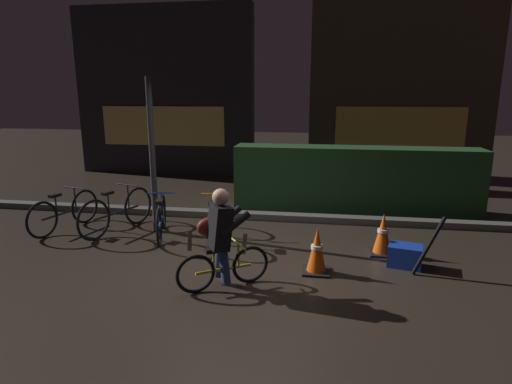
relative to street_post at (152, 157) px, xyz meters
The scene contains 15 objects.
ground_plane 2.41m from the street_post, 36.23° to the right, with size 40.00×40.00×0.00m, color #2D261E.
sidewalk_curb 2.28m from the street_post, 31.41° to the left, with size 12.00×0.24×0.12m, color #56544F.
hedge_row 3.98m from the street_post, 28.93° to the left, with size 4.80×0.70×1.29m, color #214723.
storefront_left 5.68m from the street_post, 108.40° to the left, with size 5.14×0.54×4.70m.
storefront_right 7.80m from the street_post, 50.97° to the left, with size 5.00×0.54×4.89m.
street_post is the anchor object (origin of this frame).
parked_bike_leftmost 1.86m from the street_post, behind, with size 0.50×1.51×0.71m.
parked_bike_left_mid 1.14m from the street_post, 168.90° to the right, with size 0.60×1.61×0.78m.
parked_bike_center_left 1.03m from the street_post, 52.65° to the right, with size 0.54×1.46×0.70m.
parked_bike_center_right 1.48m from the street_post, 13.32° to the right, with size 0.46×1.54×0.71m.
traffic_cone_near 3.21m from the street_post, 25.21° to the right, with size 0.36×0.36×0.62m.
traffic_cone_far 3.86m from the street_post, ahead, with size 0.36×0.36×0.63m.
blue_crate 4.21m from the street_post, 12.82° to the right, with size 0.44×0.32×0.30m, color #193DB7.
cyclist 2.61m from the street_post, 50.06° to the right, with size 1.02×0.69×1.25m.
closed_umbrella 4.43m from the street_post, 15.36° to the right, with size 0.05×0.05×0.85m, color black.
Camera 1 is at (1.16, -5.40, 2.33)m, focal length 29.69 mm.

